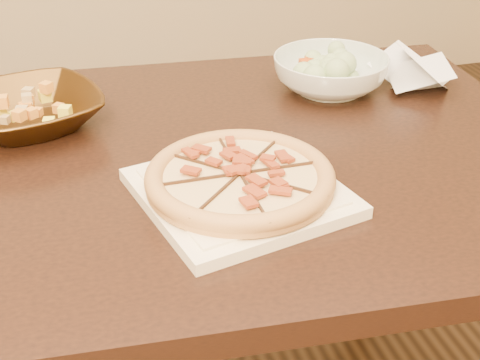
{
  "coord_description": "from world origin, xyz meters",
  "views": [
    {
      "loc": [
        -0.15,
        -0.9,
        1.25
      ],
      "look_at": [
        0.07,
        -0.13,
        0.78
      ],
      "focal_mm": 50.0,
      "sensor_mm": 36.0,
      "label": 1
    }
  ],
  "objects_px": {
    "dining_table": "(170,214)",
    "plate": "(240,192)",
    "salad_bowl": "(330,74)",
    "pizza": "(240,178)",
    "bronze_bowl": "(29,112)"
  },
  "relations": [
    {
      "from": "pizza",
      "to": "bronze_bowl",
      "type": "relative_size",
      "value": 1.11
    },
    {
      "from": "dining_table",
      "to": "plate",
      "type": "xyz_separation_m",
      "value": [
        0.08,
        -0.16,
        0.12
      ]
    },
    {
      "from": "pizza",
      "to": "bronze_bowl",
      "type": "height_order",
      "value": "bronze_bowl"
    },
    {
      "from": "plate",
      "to": "salad_bowl",
      "type": "xyz_separation_m",
      "value": [
        0.27,
        0.33,
        0.02
      ]
    },
    {
      "from": "bronze_bowl",
      "to": "dining_table",
      "type": "bearing_deg",
      "value": -38.62
    },
    {
      "from": "plate",
      "to": "salad_bowl",
      "type": "distance_m",
      "value": 0.43
    },
    {
      "from": "plate",
      "to": "salad_bowl",
      "type": "bearing_deg",
      "value": 50.63
    },
    {
      "from": "bronze_bowl",
      "to": "salad_bowl",
      "type": "height_order",
      "value": "salad_bowl"
    },
    {
      "from": "plate",
      "to": "salad_bowl",
      "type": "relative_size",
      "value": 1.45
    },
    {
      "from": "dining_table",
      "to": "plate",
      "type": "distance_m",
      "value": 0.21
    },
    {
      "from": "plate",
      "to": "pizza",
      "type": "bearing_deg",
      "value": 119.12
    },
    {
      "from": "salad_bowl",
      "to": "dining_table",
      "type": "bearing_deg",
      "value": -153.46
    },
    {
      "from": "dining_table",
      "to": "salad_bowl",
      "type": "distance_m",
      "value": 0.42
    },
    {
      "from": "dining_table",
      "to": "bronze_bowl",
      "type": "distance_m",
      "value": 0.3
    },
    {
      "from": "dining_table",
      "to": "pizza",
      "type": "bearing_deg",
      "value": -63.59
    }
  ]
}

